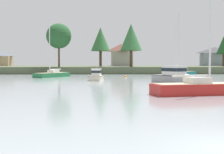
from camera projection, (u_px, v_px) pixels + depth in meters
name	position (u px, v px, depth m)	size (l,w,h in m)	color
far_shore_bank	(116.00, 69.00, 109.19)	(225.97, 57.55, 1.87)	#4C563D
dinghy_skyblue	(178.00, 78.00, 57.49)	(1.22, 2.85, 0.48)	#669ECC
cruiser_cream	(97.00, 77.00, 52.76)	(2.46, 6.66, 3.64)	beige
sailboat_teal	(180.00, 75.00, 70.03)	(8.58, 8.19, 14.94)	#196B70
sailboat_red	(202.00, 91.00, 28.45)	(9.62, 4.59, 13.63)	#B2231E
sailboat_green	(52.00, 76.00, 64.29)	(6.63, 9.17, 12.42)	#236B3D
cruiser_grey	(177.00, 79.00, 44.33)	(6.22, 8.50, 4.31)	gray
mooring_buoy_orange	(125.00, 77.00, 64.59)	(0.52, 0.52, 0.57)	orange
shore_tree_inland_a	(59.00, 36.00, 82.49)	(6.62, 6.62, 11.49)	brown
shore_tree_left	(100.00, 39.00, 95.85)	(5.90, 5.90, 11.99)	brown
shore_tree_center_right	(131.00, 37.00, 84.48)	(5.90, 5.90, 11.67)	brown
shore_tree_left_mid	(224.00, 45.00, 96.43)	(4.54, 4.54, 9.41)	brown
cottage_near_water	(122.00, 54.00, 108.10)	(7.64, 9.29, 7.80)	#9E998E
cottage_eastern	(215.00, 56.00, 116.52)	(10.63, 6.98, 7.07)	gray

